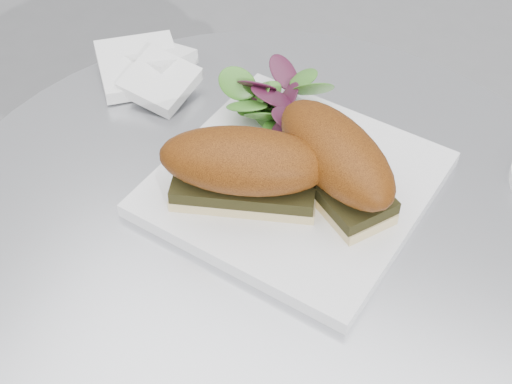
% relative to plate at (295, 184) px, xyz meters
% --- Properties ---
extents(table, '(0.70, 0.70, 0.73)m').
position_rel_plate_xyz_m(table, '(-0.01, -0.06, -0.25)').
color(table, silver).
rests_on(table, ground).
extents(plate, '(0.30, 0.30, 0.02)m').
position_rel_plate_xyz_m(plate, '(0.00, 0.00, 0.00)').
color(plate, white).
rests_on(plate, table).
extents(sandwich_left, '(0.18, 0.12, 0.08)m').
position_rel_plate_xyz_m(sandwich_left, '(-0.04, -0.05, 0.05)').
color(sandwich_left, beige).
rests_on(sandwich_left, plate).
extents(sandwich_right, '(0.18, 0.16, 0.08)m').
position_rel_plate_xyz_m(sandwich_right, '(0.04, 0.00, 0.05)').
color(sandwich_right, beige).
rests_on(sandwich_right, plate).
extents(salad, '(0.12, 0.12, 0.05)m').
position_rel_plate_xyz_m(salad, '(-0.05, 0.08, 0.03)').
color(salad, '#548F2F').
rests_on(salad, plate).
extents(napkin, '(0.17, 0.17, 0.02)m').
position_rel_plate_xyz_m(napkin, '(-0.23, 0.09, 0.00)').
color(napkin, white).
rests_on(napkin, table).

